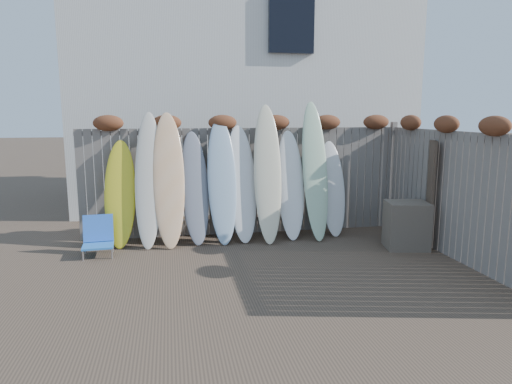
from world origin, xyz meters
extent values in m
plane|color=#493A2D|center=(0.00, 0.00, 0.00)|extent=(80.00, 80.00, 0.00)
cube|color=slate|center=(0.00, 2.40, 1.00)|extent=(6.00, 0.10, 2.00)
cube|color=slate|center=(3.00, 2.40, 1.05)|extent=(0.10, 0.10, 2.10)
ellipsoid|color=brown|center=(-2.40, 2.36, 2.10)|extent=(0.52, 0.28, 0.28)
ellipsoid|color=brown|center=(-1.40, 2.36, 2.10)|extent=(0.52, 0.28, 0.28)
ellipsoid|color=brown|center=(-0.40, 2.36, 2.10)|extent=(0.52, 0.28, 0.28)
ellipsoid|color=brown|center=(0.60, 2.36, 2.10)|extent=(0.52, 0.28, 0.28)
ellipsoid|color=brown|center=(1.60, 2.36, 2.10)|extent=(0.52, 0.28, 0.28)
ellipsoid|color=brown|center=(2.60, 2.36, 2.10)|extent=(0.52, 0.28, 0.28)
cube|color=slate|center=(3.00, 0.20, 1.00)|extent=(0.10, 4.40, 2.00)
ellipsoid|color=brown|center=(2.96, -0.50, 2.10)|extent=(0.28, 0.56, 0.28)
ellipsoid|color=brown|center=(2.96, 0.60, 2.10)|extent=(0.28, 0.56, 0.28)
ellipsoid|color=brown|center=(2.96, 1.70, 2.10)|extent=(0.28, 0.56, 0.28)
cube|color=silver|center=(0.50, 6.50, 3.00)|extent=(8.00, 5.00, 6.00)
cube|color=black|center=(1.30, 3.95, 4.20)|extent=(1.00, 0.12, 1.30)
cube|color=blue|center=(-2.54, 1.39, 0.18)|extent=(0.50, 0.45, 0.03)
cube|color=blue|center=(-2.56, 1.61, 0.41)|extent=(0.48, 0.18, 0.43)
cylinder|color=silver|center=(-2.75, 1.20, 0.09)|extent=(0.03, 0.03, 0.18)
cylinder|color=#B6B6BE|center=(-2.77, 1.55, 0.09)|extent=(0.03, 0.03, 0.18)
cylinder|color=silver|center=(-2.31, 1.23, 0.09)|extent=(0.03, 0.03, 0.18)
cylinder|color=silver|center=(-2.34, 1.58, 0.09)|extent=(0.03, 0.03, 0.18)
cube|color=brown|center=(2.54, 0.90, 0.40)|extent=(0.79, 0.70, 0.80)
cube|color=#443229|center=(3.06, 1.21, 0.91)|extent=(0.50, 1.15, 1.83)
ellipsoid|color=yellow|center=(-2.22, 2.00, 0.91)|extent=(0.58, 0.69, 1.82)
ellipsoid|color=beige|center=(-1.74, 1.94, 1.15)|extent=(0.53, 0.85, 2.30)
ellipsoid|color=#FFD48D|center=(-1.40, 1.90, 1.15)|extent=(0.54, 0.81, 2.30)
ellipsoid|color=slate|center=(-0.95, 1.96, 0.98)|extent=(0.53, 0.73, 1.96)
ellipsoid|color=#8FACC8|center=(-0.47, 1.94, 1.09)|extent=(0.51, 0.77, 2.19)
ellipsoid|color=white|center=(-0.12, 1.97, 1.03)|extent=(0.56, 0.75, 2.06)
ellipsoid|color=beige|center=(0.34, 1.88, 1.22)|extent=(0.57, 0.89, 2.44)
ellipsoid|color=white|center=(0.79, 1.97, 0.98)|extent=(0.53, 0.72, 1.96)
ellipsoid|color=#AACDA8|center=(1.23, 1.91, 1.25)|extent=(0.49, 0.89, 2.49)
ellipsoid|color=silver|center=(1.62, 2.03, 0.88)|extent=(0.49, 0.64, 1.76)
camera|label=1|loc=(-1.38, -6.00, 2.28)|focal=32.00mm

